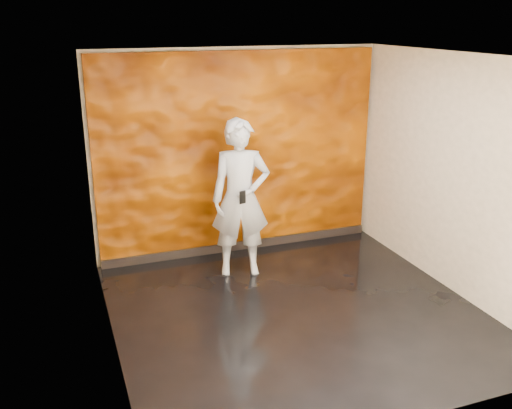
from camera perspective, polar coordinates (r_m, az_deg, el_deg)
name	(u,v)px	position (r m, az deg, el deg)	size (l,w,h in m)	color
room	(299,193)	(6.02, 4.32, 1.12)	(4.02, 4.02, 2.81)	black
feature_wall	(240,155)	(7.78, -1.65, 5.02)	(3.90, 0.06, 2.75)	#C25B00
baseboard	(241,245)	(8.16, -1.47, -4.10)	(3.90, 0.04, 0.12)	black
man	(241,198)	(7.14, -1.55, 0.62)	(0.73, 0.48, 2.01)	#8F949D
phone	(243,197)	(6.79, -1.35, 0.73)	(0.08, 0.02, 0.16)	black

